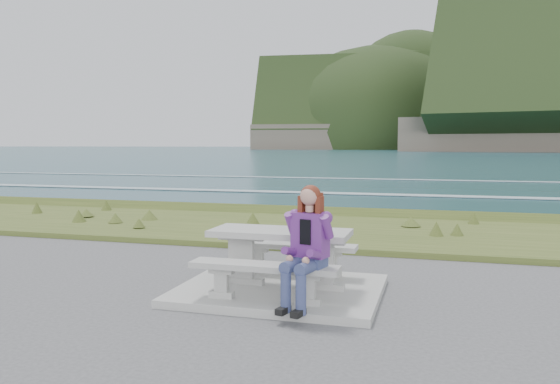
# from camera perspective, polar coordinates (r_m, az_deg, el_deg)

# --- Properties ---
(concrete_slab) EXTENTS (2.60, 2.10, 0.10)m
(concrete_slab) POSITION_cam_1_polar(r_m,az_deg,el_deg) (7.27, 0.03, -10.21)
(concrete_slab) COLOR #A9A8A3
(concrete_slab) RESTS_ON ground
(picnic_table) EXTENTS (1.80, 0.75, 0.75)m
(picnic_table) POSITION_cam_1_polar(r_m,az_deg,el_deg) (7.13, 0.03, -5.29)
(picnic_table) COLOR #A9A8A3
(picnic_table) RESTS_ON concrete_slab
(bench_landward) EXTENTS (1.80, 0.35, 0.45)m
(bench_landward) POSITION_cam_1_polar(r_m,az_deg,el_deg) (6.52, -1.69, -8.36)
(bench_landward) COLOR #A9A8A3
(bench_landward) RESTS_ON concrete_slab
(bench_seaward) EXTENTS (1.80, 0.35, 0.45)m
(bench_seaward) POSITION_cam_1_polar(r_m,az_deg,el_deg) (7.84, 1.44, -6.09)
(bench_seaward) COLOR #A9A8A3
(bench_seaward) RESTS_ON concrete_slab
(grass_verge) EXTENTS (160.00, 4.50, 0.22)m
(grass_verge) POSITION_cam_1_polar(r_m,az_deg,el_deg) (12.06, 6.60, -4.37)
(grass_verge) COLOR #364B1C
(grass_verge) RESTS_ON ground
(shore_drop) EXTENTS (160.00, 0.80, 2.20)m
(shore_drop) POSITION_cam_1_polar(r_m,az_deg,el_deg) (14.90, 8.43, -2.60)
(shore_drop) COLOR brown
(shore_drop) RESTS_ON ground
(ocean) EXTENTS (1600.00, 1600.00, 0.09)m
(ocean) POSITION_cam_1_polar(r_m,az_deg,el_deg) (32.11, 12.46, -1.73)
(ocean) COLOR #1D4652
(ocean) RESTS_ON ground
(seated_woman) EXTENTS (0.54, 0.76, 1.40)m
(seated_woman) POSITION_cam_1_polar(r_m,az_deg,el_deg) (6.23, 2.52, -7.45)
(seated_woman) COLOR navy
(seated_woman) RESTS_ON concrete_slab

